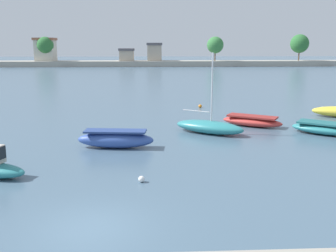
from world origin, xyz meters
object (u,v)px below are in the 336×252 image
moored_boat_4 (252,121)px  moored_boat_5 (325,129)px  mooring_buoy_0 (322,108)px  mooring_buoy_2 (141,179)px  moored_boat_2 (116,139)px  moored_boat_3 (209,127)px  mooring_buoy_4 (200,106)px

moored_boat_4 → moored_boat_5: moored_boat_5 is taller
mooring_buoy_0 → mooring_buoy_2: mooring_buoy_2 is taller
moored_boat_2 → mooring_buoy_0: 23.94m
moored_boat_2 → moored_boat_4: bearing=36.6°
moored_boat_3 → mooring_buoy_0: moored_boat_3 is taller
mooring_buoy_0 → mooring_buoy_4: (-12.15, 1.53, 0.04)m
mooring_buoy_4 → mooring_buoy_0: bearing=-7.2°
moored_boat_3 → mooring_buoy_4: 11.68m
moored_boat_3 → moored_boat_5: bearing=28.7°
mooring_buoy_2 → moored_boat_5: bearing=35.7°
mooring_buoy_0 → mooring_buoy_4: bearing=172.8°
moored_boat_2 → moored_boat_5: moored_boat_2 is taller
moored_boat_2 → moored_boat_3: 7.49m
moored_boat_3 → mooring_buoy_4: moored_boat_3 is taller
moored_boat_4 → mooring_buoy_2: bearing=-93.1°
moored_boat_4 → mooring_buoy_2: size_ratio=16.06×
moored_boat_3 → moored_boat_5: moored_boat_3 is taller
moored_boat_4 → mooring_buoy_4: (-2.93, 9.30, -0.23)m
moored_boat_5 → moored_boat_2: bearing=-132.8°
mooring_buoy_4 → moored_boat_4: bearing=-72.5°
moored_boat_2 → mooring_buoy_0: size_ratio=18.14×
moored_boat_4 → moored_boat_5: size_ratio=1.01×
mooring_buoy_4 → moored_boat_3: bearing=-94.3°
moored_boat_2 → moored_boat_3: (6.49, 3.73, -0.06)m
moored_boat_2 → moored_boat_4: moored_boat_2 is taller
moored_boat_2 → moored_boat_5: size_ratio=1.01×
mooring_buoy_4 → moored_boat_2: bearing=-115.6°
moored_boat_2 → mooring_buoy_4: size_ratio=13.96×
moored_boat_5 → mooring_buoy_0: size_ratio=17.99×
moored_boat_5 → mooring_buoy_2: moored_boat_5 is taller
moored_boat_4 → moored_boat_3: bearing=-116.9°
moored_boat_4 → mooring_buoy_2: 15.11m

